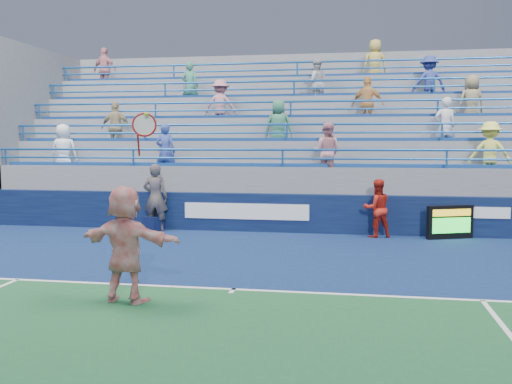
% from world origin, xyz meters
% --- Properties ---
extents(ground, '(120.00, 120.00, 0.00)m').
position_xyz_m(ground, '(0.00, 0.00, 0.00)').
color(ground, '#333538').
extents(sponsor_wall, '(18.00, 0.32, 1.10)m').
position_xyz_m(sponsor_wall, '(0.00, 6.50, 0.55)').
color(sponsor_wall, '#091034').
rests_on(sponsor_wall, ground).
extents(bleacher_stand, '(18.00, 5.60, 6.13)m').
position_xyz_m(bleacher_stand, '(0.00, 10.27, 1.55)').
color(bleacher_stand, slate).
rests_on(bleacher_stand, ground).
extents(serve_speed_board, '(1.25, 0.63, 0.90)m').
position_xyz_m(serve_speed_board, '(4.54, 6.11, 0.45)').
color(serve_speed_board, black).
rests_on(serve_speed_board, ground).
extents(judge_chair, '(0.57, 0.58, 0.77)m').
position_xyz_m(judge_chair, '(-3.66, 6.08, 0.25)').
color(judge_chair, '#0B1337').
rests_on(judge_chair, ground).
extents(tennis_player, '(1.82, 0.84, 3.03)m').
position_xyz_m(tennis_player, '(-1.54, -1.00, 0.95)').
color(tennis_player, white).
rests_on(tennis_player, ground).
extents(line_judge, '(0.75, 0.52, 1.95)m').
position_xyz_m(line_judge, '(-3.62, 6.13, 0.98)').
color(line_judge, '#121933').
rests_on(line_judge, ground).
extents(ball_girl, '(0.92, 0.81, 1.58)m').
position_xyz_m(ball_girl, '(2.64, 6.06, 0.79)').
color(ball_girl, '#B21F14').
rests_on(ball_girl, ground).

